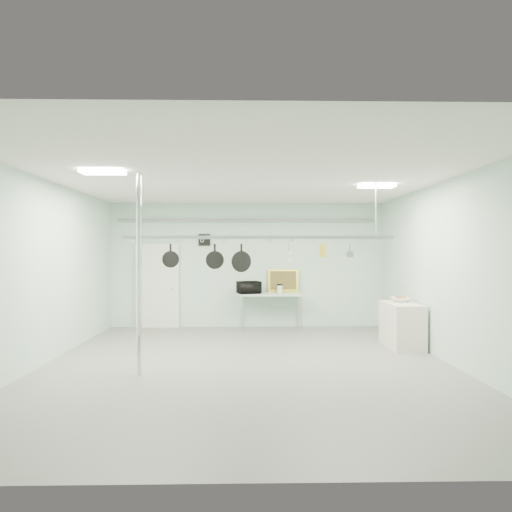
{
  "coord_description": "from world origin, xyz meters",
  "views": [
    {
      "loc": [
        -0.0,
        -7.8,
        1.94
      ],
      "look_at": [
        0.17,
        1.0,
        1.86
      ],
      "focal_mm": 32.0,
      "sensor_mm": 36.0,
      "label": 1
    }
  ],
  "objects_px": {
    "microwave": "(249,287)",
    "fruit_bowl": "(400,300)",
    "coffee_canister": "(280,289)",
    "skillet_left": "(171,255)",
    "skillet_mid": "(215,256)",
    "pot_rack": "(258,236)",
    "skillet_right": "(241,258)",
    "side_cabinet": "(402,325)",
    "chrome_pole": "(139,274)",
    "prep_table": "(271,296)"
  },
  "relations": [
    {
      "from": "pot_rack",
      "to": "skillet_left",
      "type": "distance_m",
      "value": 1.59
    },
    {
      "from": "pot_rack",
      "to": "skillet_right",
      "type": "height_order",
      "value": "pot_rack"
    },
    {
      "from": "pot_rack",
      "to": "skillet_left",
      "type": "bearing_deg",
      "value": 180.0
    },
    {
      "from": "fruit_bowl",
      "to": "pot_rack",
      "type": "bearing_deg",
      "value": -156.29
    },
    {
      "from": "skillet_mid",
      "to": "fruit_bowl",
      "type": "bearing_deg",
      "value": 19.22
    },
    {
      "from": "side_cabinet",
      "to": "fruit_bowl",
      "type": "distance_m",
      "value": 0.54
    },
    {
      "from": "fruit_bowl",
      "to": "skillet_right",
      "type": "relative_size",
      "value": 0.75
    },
    {
      "from": "skillet_mid",
      "to": "pot_rack",
      "type": "bearing_deg",
      "value": -0.01
    },
    {
      "from": "microwave",
      "to": "fruit_bowl",
      "type": "bearing_deg",
      "value": 128.24
    },
    {
      "from": "chrome_pole",
      "to": "prep_table",
      "type": "relative_size",
      "value": 2.0
    },
    {
      "from": "prep_table",
      "to": "skillet_right",
      "type": "distance_m",
      "value": 3.52
    },
    {
      "from": "skillet_left",
      "to": "skillet_right",
      "type": "xyz_separation_m",
      "value": [
        1.25,
        0.0,
        -0.05
      ]
    },
    {
      "from": "prep_table",
      "to": "microwave",
      "type": "xyz_separation_m",
      "value": [
        -0.55,
        -0.11,
        0.22
      ]
    },
    {
      "from": "pot_rack",
      "to": "skillet_right",
      "type": "relative_size",
      "value": 9.47
    },
    {
      "from": "skillet_left",
      "to": "skillet_mid",
      "type": "height_order",
      "value": "same"
    },
    {
      "from": "pot_rack",
      "to": "skillet_mid",
      "type": "distance_m",
      "value": 0.85
    },
    {
      "from": "chrome_pole",
      "to": "skillet_left",
      "type": "relative_size",
      "value": 8.0
    },
    {
      "from": "coffee_canister",
      "to": "skillet_right",
      "type": "xyz_separation_m",
      "value": [
        -0.93,
        -3.32,
        0.83
      ]
    },
    {
      "from": "coffee_canister",
      "to": "skillet_right",
      "type": "distance_m",
      "value": 3.55
    },
    {
      "from": "side_cabinet",
      "to": "skillet_right",
      "type": "bearing_deg",
      "value": -161.32
    },
    {
      "from": "skillet_mid",
      "to": "microwave",
      "type": "bearing_deg",
      "value": 78.99
    },
    {
      "from": "prep_table",
      "to": "coffee_canister",
      "type": "bearing_deg",
      "value": 6.34
    },
    {
      "from": "side_cabinet",
      "to": "coffee_canister",
      "type": "xyz_separation_m",
      "value": [
        -2.33,
        2.22,
        0.55
      ]
    },
    {
      "from": "skillet_left",
      "to": "skillet_mid",
      "type": "relative_size",
      "value": 0.93
    },
    {
      "from": "side_cabinet",
      "to": "skillet_mid",
      "type": "bearing_deg",
      "value": -163.54
    },
    {
      "from": "side_cabinet",
      "to": "fruit_bowl",
      "type": "xyz_separation_m",
      "value": [
        0.04,
        0.21,
        0.5
      ]
    },
    {
      "from": "fruit_bowl",
      "to": "skillet_left",
      "type": "height_order",
      "value": "skillet_left"
    },
    {
      "from": "pot_rack",
      "to": "coffee_canister",
      "type": "xyz_separation_m",
      "value": [
        0.62,
        3.32,
        -1.23
      ]
    },
    {
      "from": "microwave",
      "to": "coffee_canister",
      "type": "xyz_separation_m",
      "value": [
        0.78,
        0.13,
        -0.06
      ]
    },
    {
      "from": "chrome_pole",
      "to": "skillet_right",
      "type": "bearing_deg",
      "value": 29.4
    },
    {
      "from": "coffee_canister",
      "to": "pot_rack",
      "type": "bearing_deg",
      "value": -100.61
    },
    {
      "from": "fruit_bowl",
      "to": "skillet_mid",
      "type": "bearing_deg",
      "value": -160.77
    },
    {
      "from": "skillet_right",
      "to": "chrome_pole",
      "type": "bearing_deg",
      "value": -173.68
    },
    {
      "from": "pot_rack",
      "to": "skillet_left",
      "type": "xyz_separation_m",
      "value": [
        -1.56,
        0.0,
        -0.34
      ]
    },
    {
      "from": "skillet_left",
      "to": "skillet_mid",
      "type": "distance_m",
      "value": 0.78
    },
    {
      "from": "prep_table",
      "to": "fruit_bowl",
      "type": "xyz_separation_m",
      "value": [
        2.59,
        -1.99,
        0.11
      ]
    },
    {
      "from": "chrome_pole",
      "to": "microwave",
      "type": "bearing_deg",
      "value": 66.89
    },
    {
      "from": "fruit_bowl",
      "to": "skillet_mid",
      "type": "xyz_separation_m",
      "value": [
        -3.76,
        -1.31,
        0.92
      ]
    },
    {
      "from": "prep_table",
      "to": "pot_rack",
      "type": "bearing_deg",
      "value": -96.91
    },
    {
      "from": "fruit_bowl",
      "to": "side_cabinet",
      "type": "bearing_deg",
      "value": -100.83
    },
    {
      "from": "prep_table",
      "to": "pot_rack",
      "type": "relative_size",
      "value": 0.33
    },
    {
      "from": "skillet_mid",
      "to": "prep_table",
      "type": "bearing_deg",
      "value": 70.4
    },
    {
      "from": "prep_table",
      "to": "pot_rack",
      "type": "xyz_separation_m",
      "value": [
        -0.4,
        -3.3,
        1.4
      ]
    },
    {
      "from": "side_cabinet",
      "to": "skillet_left",
      "type": "distance_m",
      "value": 4.86
    },
    {
      "from": "microwave",
      "to": "fruit_bowl",
      "type": "xyz_separation_m",
      "value": [
        3.14,
        -1.88,
        -0.11
      ]
    },
    {
      "from": "pot_rack",
      "to": "skillet_left",
      "type": "height_order",
      "value": "pot_rack"
    },
    {
      "from": "skillet_left",
      "to": "skillet_right",
      "type": "relative_size",
      "value": 0.79
    },
    {
      "from": "coffee_canister",
      "to": "skillet_right",
      "type": "relative_size",
      "value": 0.38
    },
    {
      "from": "chrome_pole",
      "to": "pot_rack",
      "type": "relative_size",
      "value": 0.67
    },
    {
      "from": "microwave",
      "to": "skillet_mid",
      "type": "height_order",
      "value": "skillet_mid"
    }
  ]
}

